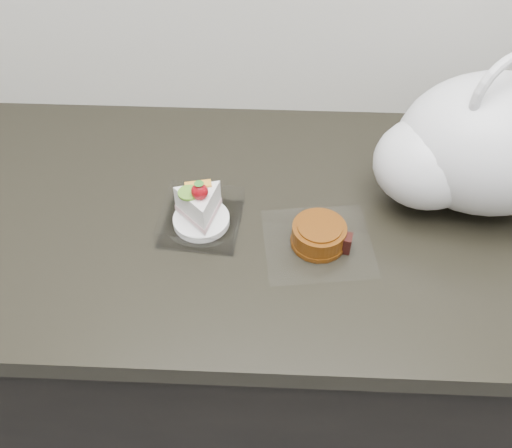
% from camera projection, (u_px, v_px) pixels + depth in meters
% --- Properties ---
extents(counter, '(2.04, 0.64, 0.90)m').
position_uv_depth(counter, '(281.00, 345.00, 1.34)').
color(counter, black).
rests_on(counter, ground).
extents(cake_tray, '(0.15, 0.15, 0.11)m').
position_uv_depth(cake_tray, '(201.00, 213.00, 0.98)').
color(cake_tray, white).
rests_on(cake_tray, counter).
extents(mooncake_wrap, '(0.20, 0.19, 0.04)m').
position_uv_depth(mooncake_wrap, '(320.00, 237.00, 0.95)').
color(mooncake_wrap, white).
rests_on(mooncake_wrap, counter).
extents(plastic_bag, '(0.42, 0.36, 0.30)m').
position_uv_depth(plastic_bag, '(480.00, 147.00, 0.96)').
color(plastic_bag, silver).
rests_on(plastic_bag, counter).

